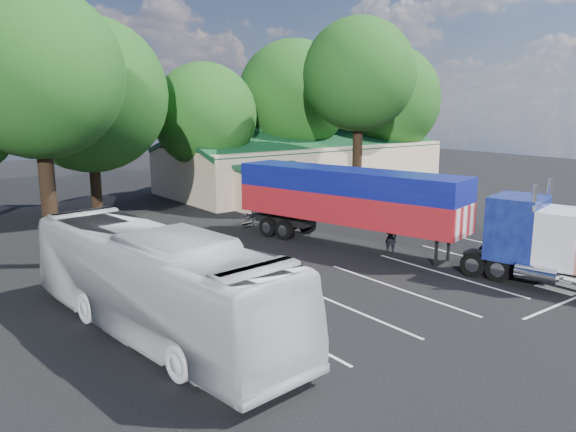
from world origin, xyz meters
TOP-DOWN VIEW (x-y plane):
  - ground at (0.00, 0.00)m, footprint 120.00×120.00m
  - event_hall at (13.74, 17.81)m, footprint 24.20×14.12m
  - tree_row_c at (-5.00, 16.20)m, footprint 10.00×10.00m
  - tree_row_d at (4.00, 17.50)m, footprint 8.00×8.00m
  - tree_row_e at (13.00, 18.00)m, footprint 9.60×9.60m
  - tree_row_f at (23.00, 16.80)m, footprint 10.40×10.40m
  - tree_near_left at (-10.50, 6.00)m, footprint 7.60×7.60m
  - tree_near_right at (11.50, 8.50)m, footprint 8.00×8.00m
  - semi_truck at (3.78, -2.12)m, footprint 7.49×20.68m
  - woman at (4.02, -1.83)m, footprint 0.62×0.70m
  - bicycle at (1.80, 7.96)m, footprint 0.67×1.90m
  - tour_bus at (-9.86, -4.27)m, footprint 4.42×13.02m
  - silver_sedan at (12.00, 14.00)m, footprint 4.45×2.42m

SIDE VIEW (x-z plane):
  - ground at x=0.00m, z-range 0.00..0.00m
  - bicycle at x=1.80m, z-range 0.00..1.00m
  - silver_sedan at x=12.00m, z-range 0.00..1.39m
  - woman at x=4.02m, z-range 0.00..1.61m
  - tour_bus at x=-9.86m, z-range 0.00..3.55m
  - event_hall at x=13.74m, z-range -0.56..4.99m
  - semi_truck at x=3.78m, z-range 0.28..4.62m
  - tree_row_d at x=4.00m, z-range 1.28..11.88m
  - tree_row_f at x=23.00m, z-range 1.29..14.29m
  - tree_row_c at x=-5.00m, z-range 1.51..14.56m
  - tree_row_e at x=13.00m, z-range 1.64..14.54m
  - tree_near_left at x=-10.50m, z-range 2.49..15.14m
  - tree_near_right at x=11.50m, z-range 2.71..16.21m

